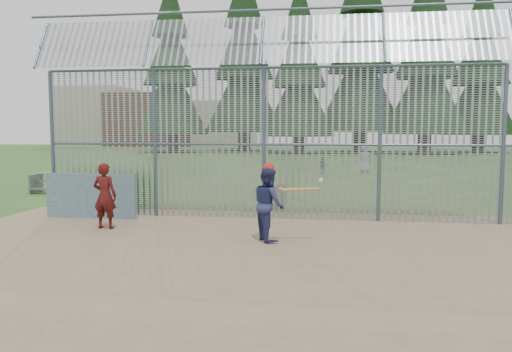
# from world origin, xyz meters

# --- Properties ---
(ground) EXTENTS (120.00, 120.00, 0.00)m
(ground) POSITION_xyz_m (0.00, 0.00, 0.00)
(ground) COLOR #2D511E
(ground) RESTS_ON ground
(dirt_infield) EXTENTS (14.00, 10.00, 0.02)m
(dirt_infield) POSITION_xyz_m (0.00, -0.50, 0.01)
(dirt_infield) COLOR #756047
(dirt_infield) RESTS_ON ground
(dugout_wall) EXTENTS (2.50, 0.12, 1.20)m
(dugout_wall) POSITION_xyz_m (-4.60, 2.90, 0.62)
(dugout_wall) COLOR #38566B
(dugout_wall) RESTS_ON dirt_infield
(batter) EXTENTS (0.89, 0.96, 1.58)m
(batter) POSITION_xyz_m (0.43, 0.88, 0.81)
(batter) COLOR navy
(batter) RESTS_ON dirt_infield
(onlooker) EXTENTS (0.60, 0.41, 1.59)m
(onlooker) POSITION_xyz_m (-3.60, 1.60, 0.81)
(onlooker) COLOR maroon
(onlooker) RESTS_ON dirt_infield
(bg_kid_standing) EXTENTS (0.79, 0.54, 1.57)m
(bg_kid_standing) POSITION_xyz_m (3.73, 17.94, 0.78)
(bg_kid_standing) COLOR gray
(bg_kid_standing) RESTS_ON ground
(bg_kid_seated) EXTENTS (0.60, 0.46, 0.94)m
(bg_kid_seated) POSITION_xyz_m (1.50, 16.62, 0.47)
(bg_kid_seated) COLOR slate
(bg_kid_seated) RESTS_ON ground
(batting_gear) EXTENTS (1.28, 0.45, 0.60)m
(batting_gear) POSITION_xyz_m (0.60, 0.84, 1.48)
(batting_gear) COLOR red
(batting_gear) RESTS_ON ground
(trash_can) EXTENTS (0.56, 0.56, 0.82)m
(trash_can) POSITION_xyz_m (0.16, 5.31, 0.38)
(trash_can) COLOR gray
(trash_can) RESTS_ON ground
(bleacher) EXTENTS (3.00, 0.95, 0.72)m
(bleacher) POSITION_xyz_m (-7.80, 7.76, 0.41)
(bleacher) COLOR slate
(bleacher) RESTS_ON ground
(backstop_fence) EXTENTS (20.09, 0.81, 5.30)m
(backstop_fence) POSITION_xyz_m (1.81, 3.43, 2.36)
(backstop_fence) COLOR #47566B
(backstop_fence) RESTS_ON ground
(conifer_row) EXTENTS (38.48, 12.26, 20.20)m
(conifer_row) POSITION_xyz_m (1.93, 41.51, 10.83)
(conifer_row) COLOR #332319
(conifer_row) RESTS_ON ground
(distant_buildings) EXTENTS (26.50, 10.50, 8.00)m
(distant_buildings) POSITION_xyz_m (-23.18, 56.49, 3.60)
(distant_buildings) COLOR brown
(distant_buildings) RESTS_ON ground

